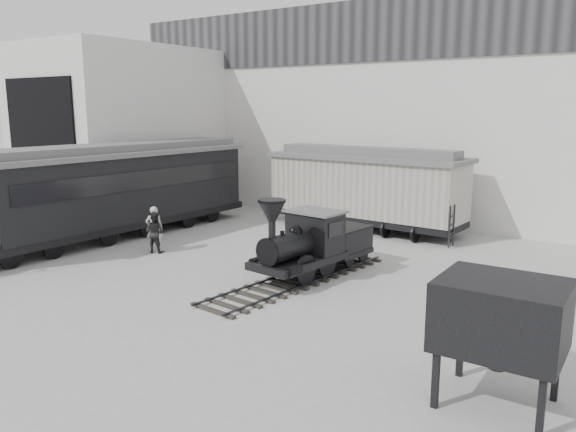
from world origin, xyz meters
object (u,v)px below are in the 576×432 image
Objects in this scene: boxcar at (365,187)px; coal_hopper at (500,325)px; visitor_b at (155,232)px; passenger_coach at (120,189)px; visitor_a at (154,229)px; locomotive at (310,247)px.

boxcar is 16.28m from coal_hopper.
passenger_coach is at bearing -34.01° from visitor_b.
visitor_b is at bearing -17.48° from passenger_coach.
visitor_a is 1.11× the size of visitor_b.
boxcar reaches higher than coal_hopper.
passenger_coach is 3.94m from visitor_b.
locomotive reaches higher than coal_hopper.
boxcar is 5.30× the size of visitor_a.
locomotive is 9.15m from coal_hopper.
passenger_coach is at bearing 161.94° from coal_hopper.
boxcar is 10.17m from visitor_b.
locomotive is at bearing -1.18° from passenger_coach.
boxcar is at bearing -134.48° from visitor_b.
locomotive is 10.54m from passenger_coach.
visitor_b is at bearing 97.28° from visitor_a.
locomotive is 0.57× the size of passenger_coach.
locomotive is 3.27× the size of coal_hopper.
boxcar is at bearing 43.33° from passenger_coach.
boxcar is 0.67× the size of passenger_coach.
boxcar is at bearing -164.41° from visitor_a.
visitor_b is at bearing 162.39° from coal_hopper.
boxcar reaches higher than visitor_b.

